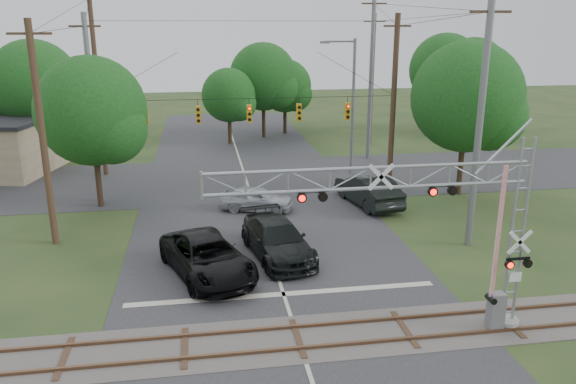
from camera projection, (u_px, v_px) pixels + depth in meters
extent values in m
plane|color=#253B1B|center=(309.00, 372.00, 18.18)|extent=(160.00, 160.00, 0.00)
cube|color=#2C2B2E|center=(270.00, 253.00, 27.63)|extent=(14.00, 90.00, 0.02)
cube|color=#2C2B2E|center=(246.00, 179.00, 40.88)|extent=(90.00, 12.00, 0.02)
cube|color=#524B47|center=(298.00, 339.00, 20.06)|extent=(90.00, 3.20, 0.05)
cube|color=brown|center=(302.00, 348.00, 19.36)|extent=(90.00, 0.12, 0.14)
cube|color=brown|center=(295.00, 327.00, 20.72)|extent=(90.00, 0.12, 0.14)
cylinder|color=gray|center=(506.00, 322.00, 20.92)|extent=(0.90, 0.90, 0.30)
cube|color=silver|center=(515.00, 277.00, 20.06)|extent=(0.45, 0.03, 0.35)
cube|color=slate|center=(496.00, 312.00, 20.47)|extent=(0.55, 0.45, 1.49)
cube|color=red|center=(498.00, 234.00, 19.56)|extent=(0.14, 0.09, 4.97)
cylinder|color=slate|center=(93.00, 111.00, 34.02)|extent=(0.32, 0.32, 11.50)
cylinder|color=#412B1E|center=(393.00, 104.00, 36.87)|extent=(0.36, 0.36, 11.50)
cylinder|color=black|center=(249.00, 98.00, 35.28)|extent=(19.00, 0.03, 0.03)
cube|color=orange|center=(146.00, 116.00, 34.59)|extent=(0.30, 0.30, 1.10)
cube|color=orange|center=(198.00, 115.00, 35.07)|extent=(0.30, 0.30, 1.10)
cube|color=orange|center=(249.00, 114.00, 35.55)|extent=(0.30, 0.30, 1.10)
cube|color=orange|center=(299.00, 112.00, 36.03)|extent=(0.30, 0.30, 1.10)
cube|color=orange|center=(347.00, 111.00, 36.51)|extent=(0.30, 0.30, 1.10)
imported|color=black|center=(207.00, 257.00, 24.97)|extent=(4.78, 6.85, 1.74)
imported|color=black|center=(277.00, 239.00, 27.00)|extent=(3.50, 6.37, 1.75)
imported|color=#A5A7AD|center=(256.00, 199.00, 33.75)|extent=(4.71, 3.01, 1.49)
imported|color=black|center=(368.00, 190.00, 34.78)|extent=(3.09, 6.11, 1.92)
cylinder|color=slate|center=(353.00, 108.00, 41.05)|extent=(0.22, 0.22, 9.86)
cylinder|color=slate|center=(340.00, 41.00, 39.53)|extent=(2.19, 0.13, 0.13)
cube|color=slate|center=(325.00, 42.00, 39.38)|extent=(0.66, 0.27, 0.16)
cylinder|color=#412B1E|center=(98.00, 85.00, 40.19)|extent=(0.34, 0.34, 13.22)
cylinder|color=slate|center=(371.00, 80.00, 45.22)|extent=(0.34, 0.34, 13.05)
cube|color=#412B1E|center=(374.00, 4.00, 43.54)|extent=(2.00, 0.12, 0.12)
cylinder|color=#412B1E|center=(42.00, 137.00, 27.27)|extent=(0.34, 0.34, 11.10)
cube|color=#412B1E|center=(29.00, 34.00, 25.88)|extent=(2.00, 0.12, 0.12)
cylinder|color=slate|center=(479.00, 128.00, 26.95)|extent=(0.34, 0.34, 12.06)
cube|color=#412B1E|center=(491.00, 12.00, 25.42)|extent=(2.00, 0.12, 0.12)
cylinder|color=#412B1E|center=(372.00, 80.00, 51.38)|extent=(0.34, 0.34, 11.75)
cube|color=#412B1E|center=(374.00, 21.00, 49.89)|extent=(2.00, 0.12, 0.12)
cylinder|color=#342417|center=(24.00, 127.00, 52.51)|extent=(0.36, 0.36, 3.18)
sphere|color=#144715|center=(20.00, 96.00, 51.68)|extent=(4.92, 4.92, 4.92)
cylinder|color=#342417|center=(41.00, 135.00, 45.11)|extent=(0.36, 0.36, 4.48)
sphere|color=#144715|center=(35.00, 84.00, 43.94)|extent=(6.92, 6.92, 6.92)
cylinder|color=#342417|center=(98.00, 173.00, 34.12)|extent=(0.36, 0.36, 4.19)
sphere|color=#144715|center=(92.00, 111.00, 33.02)|extent=(6.48, 6.48, 6.48)
cylinder|color=#342417|center=(230.00, 127.00, 52.48)|extent=(0.36, 0.36, 3.22)
sphere|color=#144715|center=(229.00, 95.00, 51.64)|extent=(4.98, 4.98, 4.98)
cylinder|color=#342417|center=(264.00, 116.00, 55.24)|extent=(0.36, 0.36, 4.22)
sphere|color=#144715|center=(263.00, 77.00, 54.14)|extent=(6.52, 6.52, 6.52)
cylinder|color=#342417|center=(285.00, 117.00, 57.35)|extent=(0.36, 0.36, 3.45)
sphere|color=#144715|center=(285.00, 86.00, 56.45)|extent=(5.32, 5.32, 5.32)
cylinder|color=#342417|center=(461.00, 161.00, 36.58)|extent=(0.36, 0.36, 4.55)
sphere|color=#144715|center=(467.00, 97.00, 35.39)|extent=(7.03, 7.03, 7.03)
cylinder|color=#342417|center=(442.00, 111.00, 57.10)|extent=(0.36, 0.36, 4.60)
sphere|color=#144715|center=(445.00, 69.00, 55.90)|extent=(7.11, 7.11, 7.11)
cylinder|color=#342417|center=(469.00, 110.00, 58.44)|extent=(0.36, 0.36, 4.39)
sphere|color=#144715|center=(472.00, 71.00, 57.29)|extent=(6.79, 6.79, 6.79)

